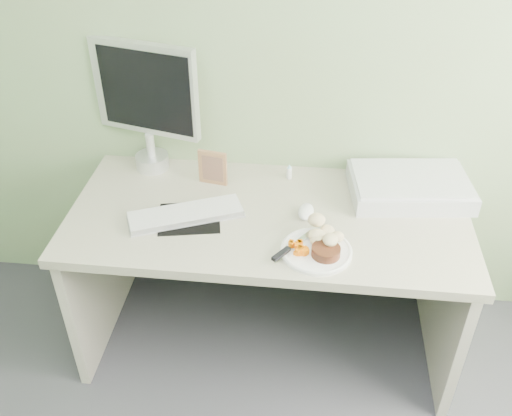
# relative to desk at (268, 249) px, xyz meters

# --- Properties ---
(wall_back) EXTENTS (3.50, 0.00, 3.50)m
(wall_back) POSITION_rel_desk_xyz_m (0.00, 0.38, 0.80)
(wall_back) COLOR gray
(wall_back) RESTS_ON floor
(desk) EXTENTS (1.60, 0.75, 0.73)m
(desk) POSITION_rel_desk_xyz_m (0.00, 0.00, 0.00)
(desk) COLOR #B6B199
(desk) RESTS_ON floor
(plate) EXTENTS (0.26, 0.26, 0.01)m
(plate) POSITION_rel_desk_xyz_m (0.20, -0.22, 0.19)
(plate) COLOR white
(plate) RESTS_ON desk
(steak) EXTENTS (0.13, 0.13, 0.03)m
(steak) POSITION_rel_desk_xyz_m (0.23, -0.24, 0.21)
(steak) COLOR black
(steak) RESTS_ON plate
(potato_pile) EXTENTS (0.13, 0.09, 0.07)m
(potato_pile) POSITION_rel_desk_xyz_m (0.22, -0.16, 0.23)
(potato_pile) COLOR tan
(potato_pile) RESTS_ON plate
(carrot_heap) EXTENTS (0.07, 0.07, 0.04)m
(carrot_heap) POSITION_rel_desk_xyz_m (0.13, -0.23, 0.22)
(carrot_heap) COLOR orange
(carrot_heap) RESTS_ON plate
(steak_knife) EXTENTS (0.15, 0.19, 0.02)m
(steak_knife) POSITION_rel_desk_xyz_m (0.09, -0.24, 0.21)
(steak_knife) COLOR silver
(steak_knife) RESTS_ON plate
(mousepad) EXTENTS (0.28, 0.25, 0.00)m
(mousepad) POSITION_rel_desk_xyz_m (-0.31, -0.06, 0.18)
(mousepad) COLOR black
(mousepad) RESTS_ON desk
(keyboard) EXTENTS (0.46, 0.30, 0.02)m
(keyboard) POSITION_rel_desk_xyz_m (-0.32, -0.06, 0.20)
(keyboard) COLOR white
(keyboard) RESTS_ON desk
(computer_mouse) EXTENTS (0.07, 0.11, 0.04)m
(computer_mouse) POSITION_rel_desk_xyz_m (0.15, 0.01, 0.20)
(computer_mouse) COLOR white
(computer_mouse) RESTS_ON desk
(photo_frame) EXTENTS (0.13, 0.04, 0.16)m
(photo_frame) POSITION_rel_desk_xyz_m (-0.26, 0.20, 0.26)
(photo_frame) COLOR #A8764E
(photo_frame) RESTS_ON desk
(eyedrop_bottle) EXTENTS (0.02, 0.02, 0.07)m
(eyedrop_bottle) POSITION_rel_desk_xyz_m (0.06, 0.27, 0.21)
(eyedrop_bottle) COLOR white
(eyedrop_bottle) RESTS_ON desk
(scanner) EXTENTS (0.52, 0.38, 0.08)m
(scanner) POSITION_rel_desk_xyz_m (0.57, 0.20, 0.22)
(scanner) COLOR silver
(scanner) RESTS_ON desk
(monitor) EXTENTS (0.47, 0.18, 0.57)m
(monitor) POSITION_rel_desk_xyz_m (-0.55, 0.32, 0.50)
(monitor) COLOR silver
(monitor) RESTS_ON desk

